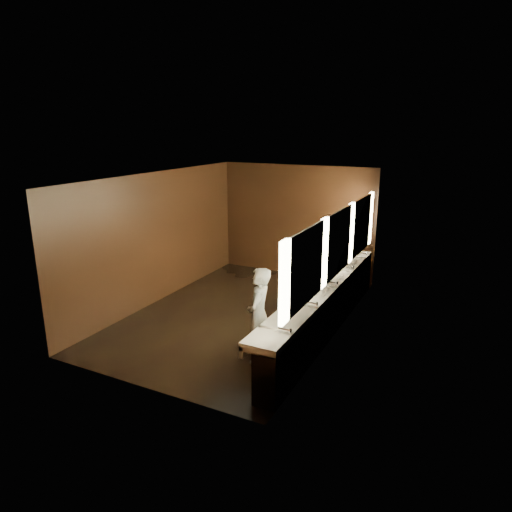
# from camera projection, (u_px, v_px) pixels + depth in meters

# --- Properties ---
(floor) EXTENTS (6.00, 6.00, 0.00)m
(floor) POSITION_uv_depth(u_px,v_px,m) (240.00, 315.00, 9.32)
(floor) COLOR black
(floor) RESTS_ON ground
(ceiling) EXTENTS (4.00, 6.00, 0.02)m
(ceiling) POSITION_uv_depth(u_px,v_px,m) (239.00, 177.00, 8.54)
(ceiling) COLOR #2D2D2B
(ceiling) RESTS_ON wall_back
(wall_back) EXTENTS (4.00, 0.02, 2.80)m
(wall_back) POSITION_uv_depth(u_px,v_px,m) (296.00, 221.00, 11.51)
(wall_back) COLOR black
(wall_back) RESTS_ON floor
(wall_front) EXTENTS (4.00, 0.02, 2.80)m
(wall_front) POSITION_uv_depth(u_px,v_px,m) (137.00, 298.00, 6.35)
(wall_front) COLOR black
(wall_front) RESTS_ON floor
(wall_left) EXTENTS (0.02, 6.00, 2.80)m
(wall_left) POSITION_uv_depth(u_px,v_px,m) (158.00, 238.00, 9.79)
(wall_left) COLOR black
(wall_left) RESTS_ON floor
(wall_right) EXTENTS (0.02, 6.00, 2.80)m
(wall_right) POSITION_uv_depth(u_px,v_px,m) (339.00, 262.00, 8.07)
(wall_right) COLOR black
(wall_right) RESTS_ON floor
(sink_counter) EXTENTS (0.55, 5.40, 1.01)m
(sink_counter) POSITION_uv_depth(u_px,v_px,m) (325.00, 307.00, 8.41)
(sink_counter) COLOR black
(sink_counter) RESTS_ON floor
(mirror_band) EXTENTS (0.06, 5.03, 1.15)m
(mirror_band) POSITION_uv_depth(u_px,v_px,m) (339.00, 242.00, 7.98)
(mirror_band) COLOR #FAEFBA
(mirror_band) RESTS_ON wall_right
(person) EXTENTS (0.48, 0.64, 1.59)m
(person) POSITION_uv_depth(u_px,v_px,m) (259.00, 315.00, 7.30)
(person) COLOR #8CB3D0
(person) RESTS_ON floor
(trash_bin) EXTENTS (0.44, 0.44, 0.59)m
(trash_bin) POSITION_uv_depth(u_px,v_px,m) (293.00, 337.00, 7.66)
(trash_bin) COLOR black
(trash_bin) RESTS_ON floor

